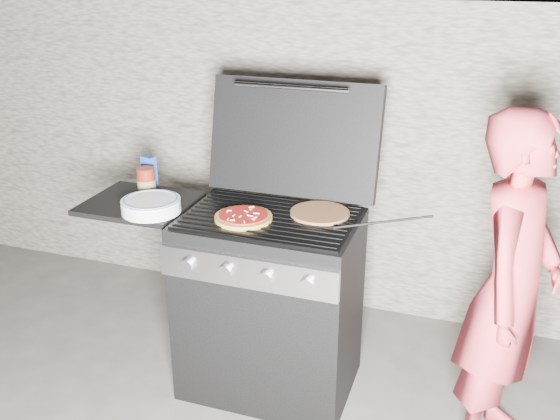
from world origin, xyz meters
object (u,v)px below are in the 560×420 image
(gas_grill, at_px, (222,296))
(sauce_jar, at_px, (146,181))
(person, at_px, (511,291))
(pizza_topped, at_px, (243,216))

(gas_grill, relative_size, sauce_jar, 9.86)
(gas_grill, relative_size, person, 0.89)
(pizza_topped, height_order, person, person)
(gas_grill, bearing_deg, pizza_topped, -24.38)
(sauce_jar, bearing_deg, gas_grill, -12.38)
(sauce_jar, bearing_deg, pizza_topped, -15.65)
(gas_grill, distance_m, person, 1.34)
(gas_grill, relative_size, pizza_topped, 5.19)
(pizza_topped, xyz_separation_m, sauce_jar, (-0.58, 0.16, 0.05))
(gas_grill, xyz_separation_m, person, (1.30, -0.06, 0.29))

